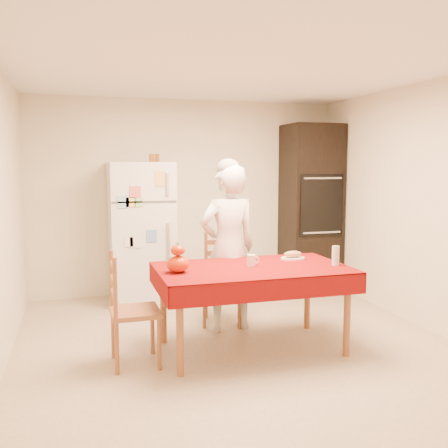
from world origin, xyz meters
name	(u,v)px	position (x,y,z in m)	size (l,w,h in m)	color
floor	(241,349)	(0.00, 0.00, 0.00)	(4.50, 4.50, 0.00)	tan
room_shell	(242,170)	(0.00, 0.00, 1.62)	(4.02, 4.52, 2.51)	beige
refrigerator	(141,233)	(-0.65, 1.88, 0.85)	(0.75, 0.74, 1.70)	white
oven_cabinet	(311,207)	(1.63, 1.93, 1.10)	(0.70, 0.62, 2.20)	black
dining_table	(252,274)	(0.09, -0.03, 0.69)	(1.70, 1.00, 0.76)	brown
chair_far	(222,275)	(0.07, 0.83, 0.51)	(0.52, 0.51, 0.95)	brown
chair_left	(127,306)	(-1.02, -0.07, 0.51)	(0.40, 0.42, 0.95)	brown
seated_woman	(228,248)	(0.05, 0.57, 0.84)	(0.61, 0.40, 1.67)	silver
coffee_mug	(251,260)	(0.10, 0.02, 0.81)	(0.08, 0.08, 0.10)	silver
pumpkin_lower	(178,264)	(-0.59, -0.06, 0.83)	(0.19, 0.19, 0.14)	#DE5005
pumpkin_upper	(178,250)	(-0.59, -0.06, 0.95)	(0.12, 0.12, 0.09)	red
wine_glass	(336,256)	(0.85, -0.17, 0.85)	(0.07, 0.07, 0.18)	silver
bread_plate	(293,258)	(0.59, 0.21, 0.77)	(0.24, 0.24, 0.02)	white
bread_loaf	(293,254)	(0.59, 0.21, 0.81)	(0.18, 0.10, 0.06)	tan
spice_jar_left	(151,158)	(-0.51, 1.93, 1.75)	(0.05, 0.05, 0.10)	brown
spice_jar_mid	(152,158)	(-0.49, 1.93, 1.75)	(0.05, 0.05, 0.10)	brown
spice_jar_right	(157,158)	(-0.43, 1.93, 1.75)	(0.05, 0.05, 0.10)	brown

